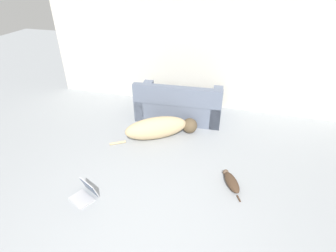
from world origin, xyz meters
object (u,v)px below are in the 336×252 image
object	(u,v)px
couch	(179,105)
laptop_open	(86,192)
dog	(160,128)
cat	(231,182)

from	to	relation	value
couch	laptop_open	distance (m)	2.71
dog	cat	xyz separation A→B (m)	(1.39, -0.95, -0.14)
couch	laptop_open	world-z (taller)	couch
couch	dog	world-z (taller)	couch
couch	cat	distance (m)	2.21
cat	laptop_open	distance (m)	2.11
dog	cat	distance (m)	1.69
dog	laptop_open	distance (m)	1.83
cat	laptop_open	xyz separation A→B (m)	(-1.96, -0.78, 0.02)
cat	dog	bearing A→B (deg)	30.15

